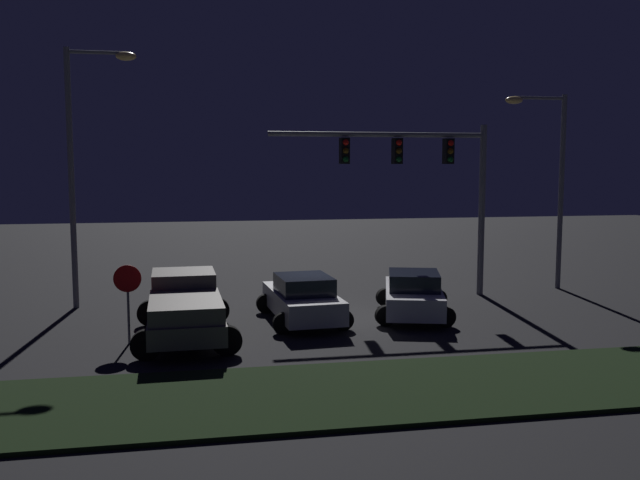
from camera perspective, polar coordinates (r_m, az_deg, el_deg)
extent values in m
plane|color=black|center=(22.58, -0.08, -6.47)|extent=(80.00, 80.00, 0.00)
cube|color=black|center=(15.43, 5.24, -12.37)|extent=(21.24, 4.20, 0.10)
cube|color=#514C47|center=(20.02, -11.20, -6.26)|extent=(2.17, 5.46, 0.55)
cube|color=#514C47|center=(21.06, -11.31, -3.71)|extent=(1.90, 1.96, 0.85)
cube|color=black|center=(21.03, -11.32, -3.37)|extent=(1.81, 1.57, 0.51)
cube|color=#514C47|center=(18.86, -11.15, -5.48)|extent=(2.01, 3.08, 0.45)
cylinder|color=black|center=(21.99, -14.00, -5.94)|extent=(0.80, 0.22, 0.80)
cylinder|color=black|center=(22.02, -8.60, -5.80)|extent=(0.80, 0.22, 0.80)
cylinder|color=black|center=(18.21, -14.31, -8.49)|extent=(0.80, 0.22, 0.80)
cylinder|color=black|center=(18.25, -7.77, -8.32)|extent=(0.80, 0.22, 0.80)
cube|color=silver|center=(22.87, 7.79, -4.80)|extent=(2.94, 4.73, 0.70)
cube|color=black|center=(22.52, 7.84, -3.36)|extent=(2.09, 2.36, 0.55)
cylinder|color=black|center=(24.38, 5.46, -4.78)|extent=(0.64, 0.22, 0.64)
cylinder|color=black|center=(24.45, 9.79, -4.81)|extent=(0.64, 0.22, 0.64)
cylinder|color=black|center=(21.45, 5.48, -6.31)|extent=(0.64, 0.22, 0.64)
cylinder|color=black|center=(21.53, 10.41, -6.33)|extent=(0.64, 0.22, 0.64)
cube|color=#B7B7BC|center=(21.94, -1.50, -5.22)|extent=(2.10, 4.51, 0.70)
cube|color=black|center=(21.59, -1.35, -3.72)|extent=(1.74, 2.11, 0.55)
cylinder|color=black|center=(23.25, -4.56, -5.31)|extent=(0.64, 0.22, 0.64)
cylinder|color=black|center=(23.64, -0.14, -5.10)|extent=(0.64, 0.22, 0.64)
cylinder|color=black|center=(20.38, -3.07, -6.95)|extent=(0.64, 0.22, 0.64)
cylinder|color=black|center=(20.82, 1.93, -6.67)|extent=(0.64, 0.22, 0.64)
cylinder|color=slate|center=(26.87, 13.35, 2.40)|extent=(0.24, 0.24, 6.50)
cylinder|color=slate|center=(25.45, 4.95, 8.76)|extent=(8.20, 0.18, 0.18)
cube|color=black|center=(26.29, 10.66, 7.29)|extent=(0.32, 0.44, 0.95)
sphere|color=red|center=(26.08, 10.86, 7.95)|extent=(0.22, 0.22, 0.22)
sphere|color=#59380A|center=(26.07, 10.84, 7.30)|extent=(0.22, 0.22, 0.22)
sphere|color=#0C4719|center=(26.07, 10.83, 6.64)|extent=(0.22, 0.22, 0.22)
cube|color=black|center=(25.63, 6.45, 7.39)|extent=(0.32, 0.44, 0.95)
sphere|color=red|center=(25.42, 6.62, 8.07)|extent=(0.22, 0.22, 0.22)
sphere|color=#59380A|center=(25.41, 6.61, 7.39)|extent=(0.22, 0.22, 0.22)
sphere|color=#0C4719|center=(25.40, 6.60, 6.72)|extent=(0.22, 0.22, 0.22)
cube|color=black|center=(25.12, 2.05, 7.45)|extent=(0.32, 0.44, 0.95)
sphere|color=red|center=(24.90, 2.17, 8.15)|extent=(0.22, 0.22, 0.22)
sphere|color=#59380A|center=(24.89, 2.17, 7.46)|extent=(0.22, 0.22, 0.22)
sphere|color=#0C4719|center=(24.89, 2.17, 6.77)|extent=(0.22, 0.22, 0.22)
cylinder|color=slate|center=(25.10, -20.03, 4.73)|extent=(0.20, 0.20, 8.95)
cylinder|color=slate|center=(25.25, -18.16, 14.66)|extent=(1.94, 0.12, 0.12)
ellipsoid|color=#F9CC72|center=(25.13, -15.89, 14.54)|extent=(0.70, 0.44, 0.30)
cylinder|color=slate|center=(29.10, 19.48, 3.73)|extent=(0.20, 0.20, 7.75)
cylinder|color=slate|center=(28.67, 17.85, 11.21)|extent=(2.15, 0.12, 0.12)
ellipsoid|color=#F9CC72|center=(28.17, 15.89, 11.17)|extent=(0.70, 0.44, 0.30)
cylinder|color=slate|center=(19.83, -15.71, -5.24)|extent=(0.07, 0.07, 2.20)
cylinder|color=#B20C0F|center=(19.67, -15.78, -3.12)|extent=(0.76, 0.03, 0.76)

